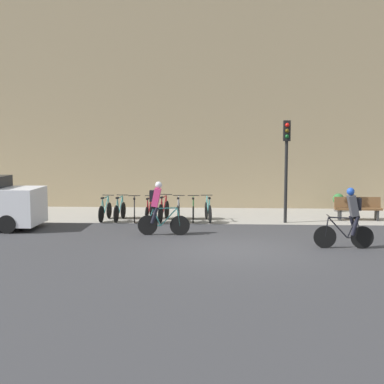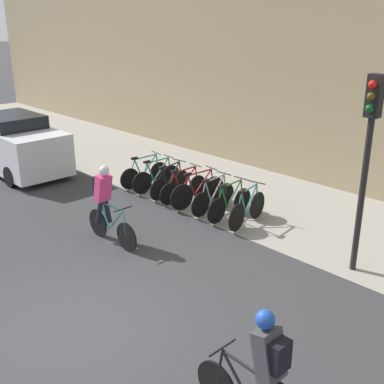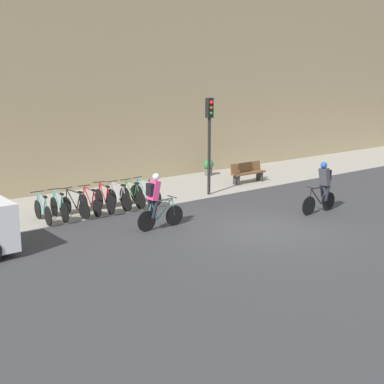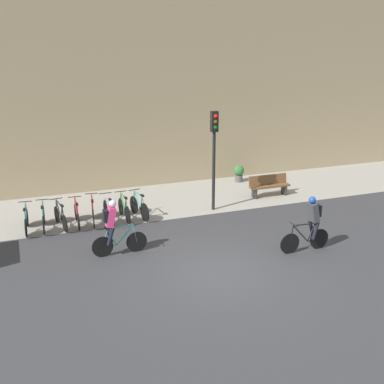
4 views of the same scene
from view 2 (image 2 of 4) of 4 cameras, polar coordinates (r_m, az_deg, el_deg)
ground at (r=8.20m, az=-12.59°, el=-15.78°), size 200.00×200.00×0.00m
kerb_strip at (r=12.51m, az=14.65°, el=-2.91°), size 44.00×4.50×0.01m
cyclist_pink at (r=10.67m, az=-10.21°, el=-1.12°), size 1.71×0.46×1.77m
cyclist_grey at (r=5.85m, az=8.43°, el=-20.52°), size 1.72×0.46×1.77m
parked_bike_0 at (r=14.33m, az=-5.66°, el=2.24°), size 0.46×1.66×0.95m
parked_bike_1 at (r=13.91m, az=-4.21°, el=1.76°), size 0.46×1.67×0.96m
parked_bike_2 at (r=13.50m, az=-2.66°, el=1.15°), size 0.46×1.63×0.93m
parked_bike_3 at (r=13.10m, az=-1.04°, el=0.58°), size 0.46×1.64×0.94m
parked_bike_4 at (r=12.71m, az=0.70°, el=0.12°), size 0.46×1.75×0.99m
parked_bike_5 at (r=12.34m, az=2.54°, el=-0.63°), size 0.46×1.61×0.96m
parked_bike_6 at (r=11.98m, az=4.50°, el=-1.31°), size 0.46×1.64×0.96m
parked_bike_7 at (r=11.64m, az=6.58°, el=-1.99°), size 0.46×1.63×0.97m
traffic_light_pole at (r=9.32m, az=20.19°, el=5.74°), size 0.26×0.30×3.81m
parked_car at (r=16.53m, az=-20.24°, el=5.32°), size 4.30×1.84×1.85m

